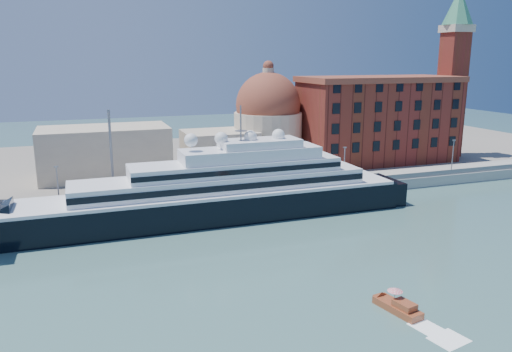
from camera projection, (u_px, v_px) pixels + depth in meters
name	position (u px, v px, depth m)	size (l,w,h in m)	color
ground	(269.00, 262.00, 75.15)	(400.00, 400.00, 0.00)	#375F5D
quay	(212.00, 197.00, 106.02)	(180.00, 10.00, 2.50)	gray
land	(175.00, 161.00, 143.64)	(260.00, 72.00, 2.00)	slate
quay_fence	(217.00, 194.00, 101.47)	(180.00, 0.10, 1.20)	slate
superyacht	(201.00, 198.00, 93.59)	(83.95, 11.64, 25.09)	black
water_taxi	(399.00, 306.00, 60.22)	(3.42, 6.67, 3.02)	maroon
warehouse	(378.00, 119.00, 136.68)	(43.00, 19.00, 23.25)	maroon
campanile	(454.00, 63.00, 141.12)	(8.40, 8.40, 47.00)	maroon
church	(212.00, 135.00, 127.62)	(66.00, 18.00, 25.50)	beige
lamp_posts	(151.00, 163.00, 98.30)	(120.80, 2.40, 18.00)	slate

